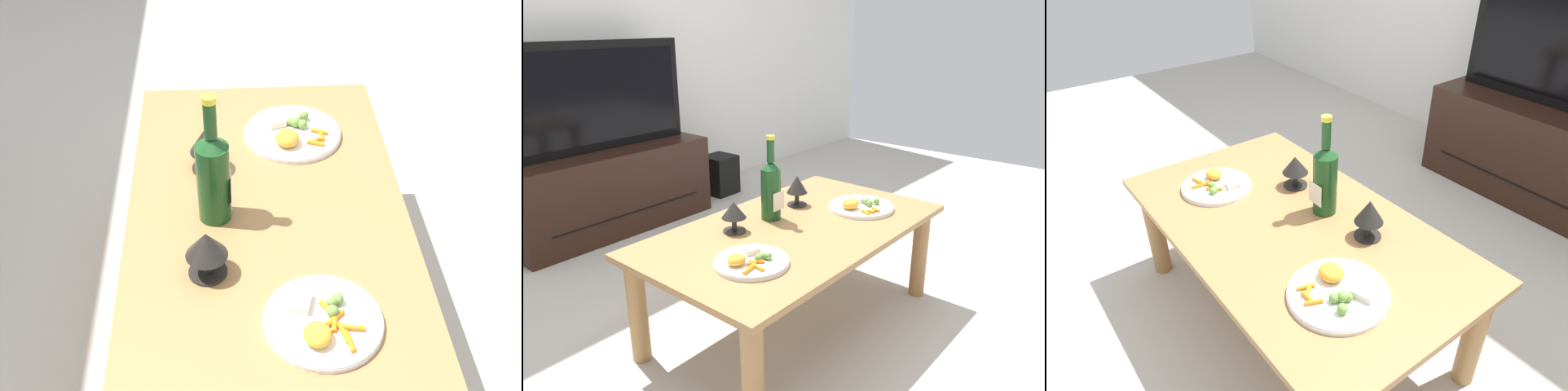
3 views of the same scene
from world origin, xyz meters
TOP-DOWN VIEW (x-y plane):
  - ground_plane at (0.00, 0.00)m, footprint 6.40×6.40m
  - dining_table at (0.00, 0.00)m, footprint 1.24×0.71m
  - wine_bottle at (0.01, 0.13)m, footprint 0.08×0.08m
  - goblet_left at (-0.18, 0.15)m, footprint 0.10×0.10m
  - goblet_right at (0.20, 0.15)m, footprint 0.09×0.09m
  - dinner_plate_left at (-0.35, -0.09)m, footprint 0.26×0.26m
  - dinner_plate_right at (0.34, -0.09)m, footprint 0.28×0.28m

SIDE VIEW (x-z plane):
  - ground_plane at x=0.00m, z-range 0.00..0.00m
  - dining_table at x=0.00m, z-range 0.15..0.58m
  - dinner_plate_left at x=-0.35m, z-range 0.42..0.47m
  - dinner_plate_right at x=0.34m, z-range 0.42..0.48m
  - goblet_left at x=-0.18m, z-range 0.46..0.58m
  - goblet_right at x=0.20m, z-range 0.46..0.59m
  - wine_bottle at x=0.01m, z-range 0.40..0.75m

